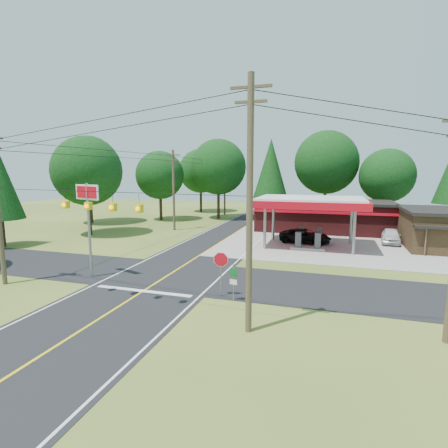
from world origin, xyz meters
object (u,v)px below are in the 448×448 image
(sedan_car, at_px, (391,236))
(suv_car, at_px, (305,236))
(big_stop_sign, at_px, (88,208))
(octagonal_stop_sign, at_px, (221,263))
(gas_canopy, at_px, (310,204))

(sedan_car, bearing_deg, suv_car, -157.21)
(sedan_car, relative_size, big_stop_sign, 0.67)
(big_stop_sign, height_order, octagonal_stop_sign, big_stop_sign)
(suv_car, relative_size, sedan_car, 1.17)
(gas_canopy, height_order, big_stop_sign, big_stop_sign)
(suv_car, height_order, sedan_car, sedan_car)
(gas_canopy, bearing_deg, big_stop_sign, -133.01)
(suv_car, relative_size, big_stop_sign, 0.79)
(suv_car, height_order, octagonal_stop_sign, octagonal_stop_sign)
(suv_car, xyz_separation_m, sedan_car, (8.50, 2.50, 0.04))
(suv_car, xyz_separation_m, big_stop_sign, (-13.50, -16.51, 4.16))
(suv_car, distance_m, octagonal_stop_sign, 17.93)
(big_stop_sign, xyz_separation_m, octagonal_stop_sign, (9.89, -1.00, -2.83))
(sedan_car, distance_m, big_stop_sign, 29.37)
(big_stop_sign, distance_m, octagonal_stop_sign, 10.34)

